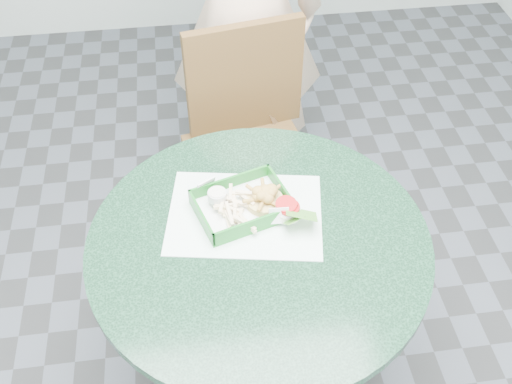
{
  "coord_description": "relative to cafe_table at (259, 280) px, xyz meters",
  "views": [
    {
      "loc": [
        -0.15,
        -1.04,
        2.03
      ],
      "look_at": [
        0.01,
        0.1,
        0.85
      ],
      "focal_mm": 42.0,
      "sensor_mm": 36.0,
      "label": 1
    }
  ],
  "objects": [
    {
      "name": "food_basket",
      "position": [
        -0.03,
        0.11,
        0.19
      ],
      "size": [
        0.25,
        0.19,
        0.05
      ],
      "rotation": [
        0.0,
        0.0,
        0.3
      ],
      "color": "#166A1F",
      "rests_on": "placemat"
    },
    {
      "name": "fries_pile",
      "position": [
        -0.06,
        0.09,
        0.21
      ],
      "size": [
        0.12,
        0.13,
        0.05
      ],
      "primitive_type": null,
      "rotation": [
        0.0,
        0.0,
        0.09
      ],
      "color": "beige",
      "rests_on": "food_basket"
    },
    {
      "name": "floor",
      "position": [
        0.0,
        0.0,
        -0.58
      ],
      "size": [
        4.0,
        5.0,
        0.02
      ],
      "primitive_type": "cube",
      "color": "#303335",
      "rests_on": "ground"
    },
    {
      "name": "garnish_cup",
      "position": [
        0.08,
        0.02,
        0.21
      ],
      "size": [
        0.11,
        0.11,
        0.04
      ],
      "rotation": [
        0.0,
        0.0,
        -0.19
      ],
      "color": "beige",
      "rests_on": "food_basket"
    },
    {
      "name": "sauce_ramekin",
      "position": [
        -0.09,
        0.15,
        0.22
      ],
      "size": [
        0.05,
        0.05,
        0.03
      ],
      "rotation": [
        0.0,
        0.0,
        0.1
      ],
      "color": "silver",
      "rests_on": "food_basket"
    },
    {
      "name": "cafe_table",
      "position": [
        0.0,
        0.0,
        0.0
      ],
      "size": [
        0.94,
        0.94,
        0.75
      ],
      "color": "black",
      "rests_on": "floor"
    },
    {
      "name": "placemat",
      "position": [
        -0.03,
        0.09,
        0.17
      ],
      "size": [
        0.48,
        0.39,
        0.0
      ],
      "primitive_type": "cube",
      "rotation": [
        0.0,
        0.0,
        -0.18
      ],
      "color": "white",
      "rests_on": "cafe_table"
    },
    {
      "name": "crab_sandwich",
      "position": [
        0.03,
        0.09,
        0.22
      ],
      "size": [
        0.11,
        0.11,
        0.07
      ],
      "rotation": [
        0.0,
        0.0,
        0.25
      ],
      "color": "tan",
      "rests_on": "food_basket"
    },
    {
      "name": "dining_chair",
      "position": [
        0.06,
        0.73,
        -0.05
      ],
      "size": [
        0.46,
        0.46,
        0.93
      ],
      "rotation": [
        0.0,
        0.0,
        0.18
      ],
      "color": "#311D12",
      "rests_on": "floor"
    }
  ]
}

